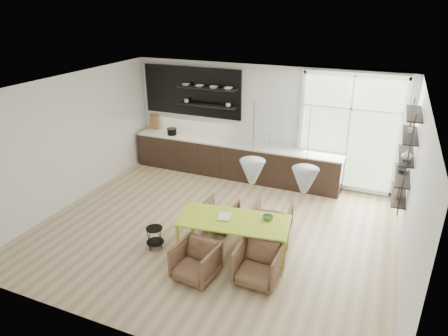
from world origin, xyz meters
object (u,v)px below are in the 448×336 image
Objects in this scene: armchair_back_left at (220,214)px; armchair_front_right at (258,264)px; wire_stool at (155,235)px; armchair_back_right at (272,219)px; armchair_front_left at (196,261)px; dining_table at (234,222)px.

armchair_back_left is 0.90× the size of armchair_front_right.
armchair_back_right is at bearing 34.34° from wire_stool.
armchair_front_right is 1.73× the size of wire_stool.
armchair_back_left is at bearing 3.65° from armchair_back_right.
armchair_front_left is at bearing 61.32° from armchair_back_right.
wire_stool is (-2.11, 0.18, -0.06)m from armchair_front_right.
dining_table is 0.93m from armchair_front_right.
armchair_back_right reaches higher than armchair_front_right.
armchair_front_left is at bearing -119.47° from dining_table.
armchair_front_left is 1.64× the size of wire_stool.
armchair_front_left is 0.94× the size of armchair_front_right.
armchair_back_left reaches higher than wire_stool.
dining_table is 2.80× the size of armchair_back_right.
armchair_front_left is 1.05m from armchair_front_right.
dining_table reaches higher than armchair_front_right.
dining_table reaches higher than wire_stool.
armchair_front_right is (0.20, -1.48, -0.00)m from armchair_back_right.
wire_stool is (-0.84, -1.15, -0.03)m from armchair_back_left.
armchair_front_left is at bearing 102.40° from armchair_back_left.
wire_stool is at bearing 29.76° from armchair_back_right.
dining_table is 1.00m from armchair_front_left.
armchair_back_right is (1.06, 0.15, 0.04)m from armchair_back_left.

